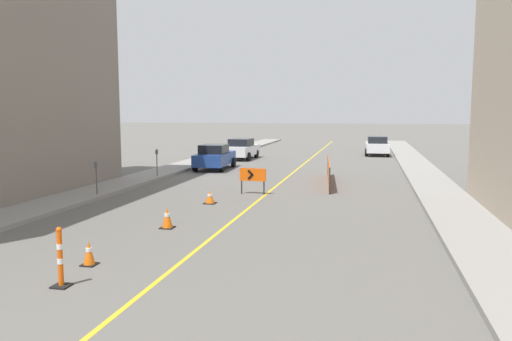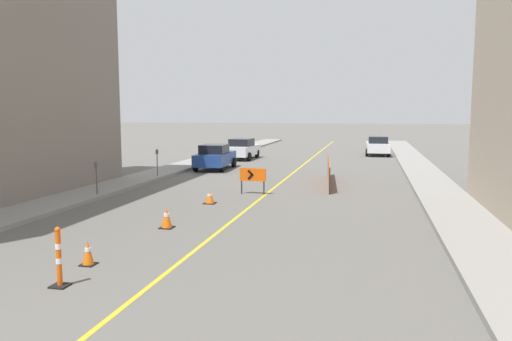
{
  "view_description": "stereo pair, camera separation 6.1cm",
  "coord_description": "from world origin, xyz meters",
  "px_view_note": "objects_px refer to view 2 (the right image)",
  "views": [
    {
      "loc": [
        4.4,
        -1.94,
        3.67
      ],
      "look_at": [
        -0.56,
        19.94,
        1.0
      ],
      "focal_mm": 35.0,
      "sensor_mm": 36.0,
      "label": 1
    },
    {
      "loc": [
        4.46,
        -1.93,
        3.67
      ],
      "look_at": [
        -0.56,
        19.94,
        1.0
      ],
      "focal_mm": 35.0,
      "sensor_mm": 36.0,
      "label": 2
    }
  ],
  "objects_px": {
    "parked_car_curb_near": "(215,157)",
    "traffic_cone_third": "(167,218)",
    "delineator_post_front": "(59,261)",
    "arrow_barricade_primary": "(253,176)",
    "parking_meter_near_curb": "(96,171)",
    "traffic_cone_fourth": "(210,197)",
    "parking_meter_far_curb": "(157,157)",
    "traffic_cone_second": "(88,253)",
    "parked_car_curb_mid": "(242,149)",
    "parked_car_curb_far": "(378,146)"
  },
  "relations": [
    {
      "from": "parking_meter_near_curb",
      "to": "arrow_barricade_primary",
      "type": "bearing_deg",
      "value": 21.5
    },
    {
      "from": "parked_car_curb_far",
      "to": "parking_meter_near_curb",
      "type": "height_order",
      "value": "parked_car_curb_far"
    },
    {
      "from": "traffic_cone_third",
      "to": "parked_car_curb_far",
      "type": "distance_m",
      "value": 29.27
    },
    {
      "from": "arrow_barricade_primary",
      "to": "parked_car_curb_near",
      "type": "xyz_separation_m",
      "value": [
        -4.54,
        8.8,
        -0.03
      ]
    },
    {
      "from": "parked_car_curb_near",
      "to": "traffic_cone_third",
      "type": "bearing_deg",
      "value": -80.77
    },
    {
      "from": "parked_car_curb_mid",
      "to": "traffic_cone_third",
      "type": "bearing_deg",
      "value": -79.12
    },
    {
      "from": "traffic_cone_fourth",
      "to": "parked_car_curb_near",
      "type": "xyz_separation_m",
      "value": [
        -3.39,
        11.39,
        0.54
      ]
    },
    {
      "from": "parking_meter_near_curb",
      "to": "parked_car_curb_far",
      "type": "bearing_deg",
      "value": 63.64
    },
    {
      "from": "traffic_cone_second",
      "to": "parked_car_curb_mid",
      "type": "relative_size",
      "value": 0.14
    },
    {
      "from": "parked_car_curb_near",
      "to": "parked_car_curb_mid",
      "type": "relative_size",
      "value": 1.0
    },
    {
      "from": "traffic_cone_third",
      "to": "arrow_barricade_primary",
      "type": "relative_size",
      "value": 0.55
    },
    {
      "from": "traffic_cone_second",
      "to": "traffic_cone_third",
      "type": "distance_m",
      "value": 4.01
    },
    {
      "from": "traffic_cone_second",
      "to": "parked_car_curb_far",
      "type": "bearing_deg",
      "value": 77.59
    },
    {
      "from": "parking_meter_near_curb",
      "to": "parking_meter_far_curb",
      "type": "distance_m",
      "value": 6.19
    },
    {
      "from": "traffic_cone_fourth",
      "to": "parking_meter_far_curb",
      "type": "height_order",
      "value": "parking_meter_far_curb"
    },
    {
      "from": "traffic_cone_fourth",
      "to": "parking_meter_far_curb",
      "type": "distance_m",
      "value": 8.16
    },
    {
      "from": "arrow_barricade_primary",
      "to": "parking_meter_near_curb",
      "type": "relative_size",
      "value": 0.85
    },
    {
      "from": "traffic_cone_third",
      "to": "parked_car_curb_far",
      "type": "bearing_deg",
      "value": 76.53
    },
    {
      "from": "traffic_cone_second",
      "to": "parked_car_curb_near",
      "type": "bearing_deg",
      "value": 98.83
    },
    {
      "from": "traffic_cone_fourth",
      "to": "parking_meter_near_curb",
      "type": "xyz_separation_m",
      "value": [
        -5.07,
        0.14,
        0.9
      ]
    },
    {
      "from": "arrow_barricade_primary",
      "to": "parked_car_curb_mid",
      "type": "distance_m",
      "value": 16.34
    },
    {
      "from": "traffic_cone_second",
      "to": "parking_meter_near_curb",
      "type": "bearing_deg",
      "value": 119.28
    },
    {
      "from": "parked_car_curb_far",
      "to": "parked_car_curb_mid",
      "type": "bearing_deg",
      "value": -152.27
    },
    {
      "from": "traffic_cone_second",
      "to": "parking_meter_near_curb",
      "type": "xyz_separation_m",
      "value": [
        -4.75,
        8.47,
        0.86
      ]
    },
    {
      "from": "traffic_cone_third",
      "to": "parking_meter_near_curb",
      "type": "relative_size",
      "value": 0.47
    },
    {
      "from": "traffic_cone_fourth",
      "to": "traffic_cone_third",
      "type": "bearing_deg",
      "value": -90.03
    },
    {
      "from": "traffic_cone_third",
      "to": "parking_meter_near_curb",
      "type": "xyz_separation_m",
      "value": [
        -5.07,
        4.47,
        0.83
      ]
    },
    {
      "from": "parking_meter_near_curb",
      "to": "parked_car_curb_near",
      "type": "bearing_deg",
      "value": 81.48
    },
    {
      "from": "traffic_cone_second",
      "to": "parked_car_curb_far",
      "type": "height_order",
      "value": "parked_car_curb_far"
    },
    {
      "from": "traffic_cone_second",
      "to": "traffic_cone_fourth",
      "type": "height_order",
      "value": "traffic_cone_second"
    },
    {
      "from": "delineator_post_front",
      "to": "arrow_barricade_primary",
      "type": "distance_m",
      "value": 12.45
    },
    {
      "from": "traffic_cone_fourth",
      "to": "arrow_barricade_primary",
      "type": "bearing_deg",
      "value": 66.03
    },
    {
      "from": "traffic_cone_third",
      "to": "traffic_cone_fourth",
      "type": "bearing_deg",
      "value": 89.97
    },
    {
      "from": "parked_car_curb_near",
      "to": "delineator_post_front",
      "type": "bearing_deg",
      "value": -84.08
    },
    {
      "from": "parked_car_curb_near",
      "to": "parking_meter_far_curb",
      "type": "xyz_separation_m",
      "value": [
        -1.69,
        -5.06,
        0.39
      ]
    },
    {
      "from": "traffic_cone_third",
      "to": "delineator_post_front",
      "type": "height_order",
      "value": "delineator_post_front"
    },
    {
      "from": "traffic_cone_third",
      "to": "traffic_cone_fourth",
      "type": "relative_size",
      "value": 1.27
    },
    {
      "from": "traffic_cone_fourth",
      "to": "parked_car_curb_mid",
      "type": "relative_size",
      "value": 0.12
    },
    {
      "from": "traffic_cone_fourth",
      "to": "arrow_barricade_primary",
      "type": "height_order",
      "value": "arrow_barricade_primary"
    },
    {
      "from": "parked_car_curb_mid",
      "to": "traffic_cone_fourth",
      "type": "bearing_deg",
      "value": -77.14
    },
    {
      "from": "traffic_cone_third",
      "to": "traffic_cone_second",
      "type": "bearing_deg",
      "value": -94.6
    },
    {
      "from": "arrow_barricade_primary",
      "to": "parked_car_curb_far",
      "type": "distance_m",
      "value": 22.27
    },
    {
      "from": "delineator_post_front",
      "to": "parked_car_curb_near",
      "type": "xyz_separation_m",
      "value": [
        -3.3,
        21.18,
        0.24
      ]
    },
    {
      "from": "delineator_post_front",
      "to": "arrow_barricade_primary",
      "type": "xyz_separation_m",
      "value": [
        1.24,
        12.38,
        0.27
      ]
    },
    {
      "from": "parked_car_curb_near",
      "to": "parking_meter_near_curb",
      "type": "xyz_separation_m",
      "value": [
        -1.69,
        -11.25,
        0.36
      ]
    },
    {
      "from": "traffic_cone_second",
      "to": "arrow_barricade_primary",
      "type": "relative_size",
      "value": 0.5
    },
    {
      "from": "parked_car_curb_near",
      "to": "traffic_cone_second",
      "type": "bearing_deg",
      "value": -84.09
    },
    {
      "from": "parking_meter_near_curb",
      "to": "parking_meter_far_curb",
      "type": "height_order",
      "value": "parking_meter_far_curb"
    },
    {
      "from": "traffic_cone_fourth",
      "to": "delineator_post_front",
      "type": "bearing_deg",
      "value": -90.53
    },
    {
      "from": "traffic_cone_second",
      "to": "parked_car_curb_far",
      "type": "xyz_separation_m",
      "value": [
        7.14,
        32.46,
        0.5
      ]
    }
  ]
}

